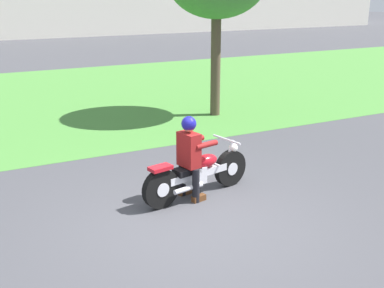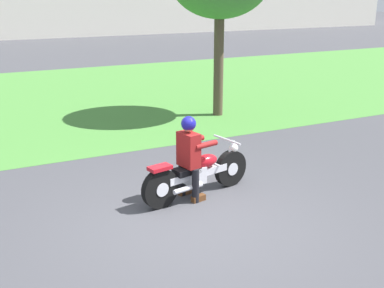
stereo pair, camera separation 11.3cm
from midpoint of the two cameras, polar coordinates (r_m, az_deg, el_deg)
name	(u,v)px [view 1 (the left image)]	position (r m, az deg, el deg)	size (l,w,h in m)	color
ground	(198,224)	(7.13, 0.28, -9.53)	(120.00, 120.00, 0.00)	#424247
grass_verge	(58,99)	(15.84, -15.87, 5.20)	(60.00, 12.00, 0.01)	#478438
motorcycle_lead	(198,174)	(7.92, 0.30, -3.56)	(2.10, 0.75, 0.88)	black
rider_lead	(190,151)	(7.67, -0.69, -0.88)	(0.61, 0.54, 1.40)	black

